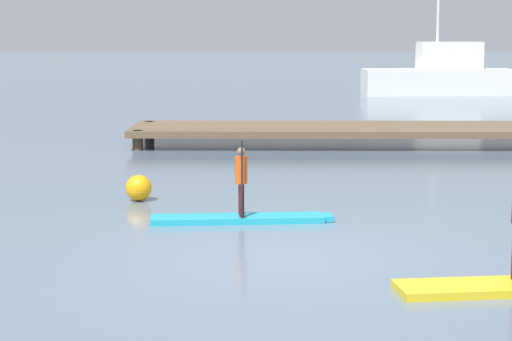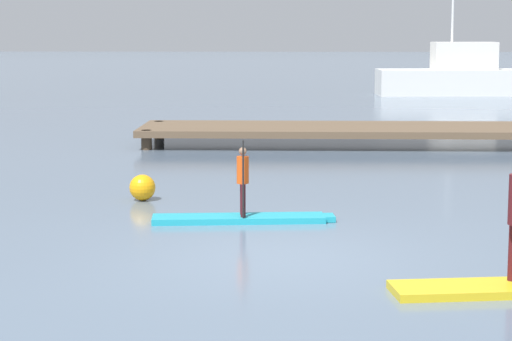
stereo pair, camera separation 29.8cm
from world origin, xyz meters
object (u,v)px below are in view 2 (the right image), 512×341
Objects in this scene: paddleboard_near at (243,219)px; mooring_buoy_mid at (142,188)px; paddler_child_solo at (243,177)px; fishing_boat_green_midground at (455,76)px.

mooring_buoy_mid reaches higher than paddleboard_near.
fishing_boat_green_midground is at bearing 74.26° from paddler_child_solo.
paddleboard_near is 6.28× the size of mooring_buoy_mid.
fishing_boat_green_midground is at bearing 74.25° from paddleboard_near.
paddler_child_solo is (-0.00, -0.01, 0.69)m from paddleboard_near.
fishing_boat_green_midground reaches higher than paddleboard_near.
paddler_child_solo is 31.94m from fishing_boat_green_midground.
paddler_child_solo is at bearing -105.74° from fishing_boat_green_midground.
paddleboard_near is 31.93m from fishing_boat_green_midground.
paddler_child_solo is 2.62× the size of mooring_buoy_mid.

